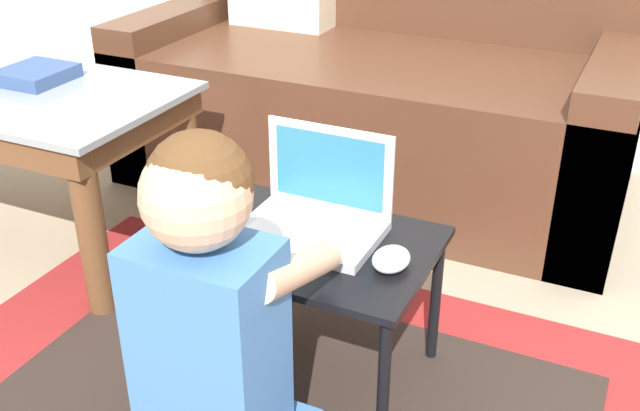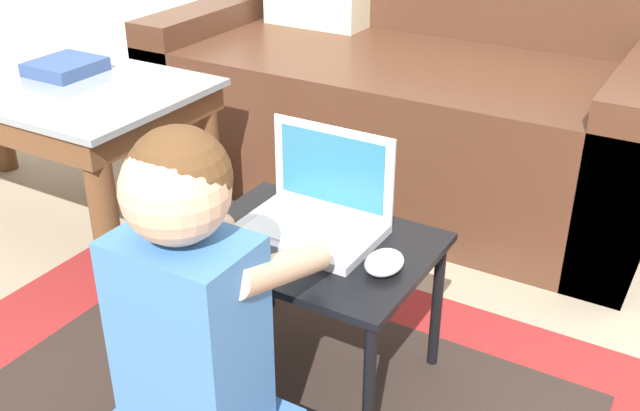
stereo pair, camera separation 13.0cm
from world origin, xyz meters
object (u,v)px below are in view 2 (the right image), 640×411
laptop (313,215)px  couch (406,101)px  coffee_table (31,100)px  person_seated (191,335)px  computer_mouse (384,262)px  book_on_table (66,67)px  laptop_desk (312,260)px

laptop → couch: bearing=103.5°
couch → coffee_table: bearing=-132.9°
person_seated → computer_mouse: bearing=59.7°
person_seated → book_on_table: (-0.94, 0.62, 0.16)m
laptop_desk → person_seated: (-0.02, -0.36, 0.04)m
laptop → person_seated: 0.41m
computer_mouse → person_seated: person_seated is taller
computer_mouse → person_seated: bearing=-120.3°
couch → book_on_table: (-0.70, -0.79, 0.22)m
laptop → computer_mouse: 0.21m
couch → computer_mouse: couch is taller
coffee_table → laptop_desk: 1.08m
laptop_desk → coffee_table: bearing=169.5°
laptop → book_on_table: 0.98m
couch → computer_mouse: 1.16m
laptop → computer_mouse: size_ratio=3.02×
couch → computer_mouse: bearing=-67.6°
couch → person_seated: couch is taller
couch → laptop_desk: size_ratio=3.28×
computer_mouse → laptop_desk: bearing=172.6°
person_seated → book_on_table: 1.14m
laptop_desk → book_on_table: 1.02m
couch → laptop: 1.04m
couch → person_seated: (0.24, -1.41, 0.06)m
laptop → person_seated: (0.00, -0.41, -0.04)m
coffee_table → computer_mouse: size_ratio=10.92×
couch → coffee_table: (-0.79, -0.85, 0.12)m
laptop → laptop_desk: bearing=-62.9°
laptop_desk → laptop: laptop is taller
coffee_table → computer_mouse: (1.24, -0.22, -0.04)m
laptop → person_seated: person_seated is taller
couch → coffee_table: 1.17m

